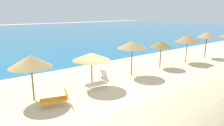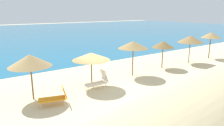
# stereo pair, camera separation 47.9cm
# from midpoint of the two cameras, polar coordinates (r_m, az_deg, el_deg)

# --- Properties ---
(ground_plane) EXTENTS (160.00, 160.00, 0.00)m
(ground_plane) POSITION_cam_midpoint_polar(r_m,az_deg,el_deg) (14.43, -2.63, -6.69)
(ground_plane) COLOR beige
(sea_water) EXTENTS (160.00, 70.26, 0.01)m
(sea_water) POSITION_cam_midpoint_polar(r_m,az_deg,el_deg) (53.12, -27.93, 6.84)
(sea_water) COLOR #1E6B93
(sea_water) RESTS_ON ground_plane
(beach_umbrella_4) EXTENTS (2.44, 2.44, 2.71)m
(beach_umbrella_4) POSITION_cam_midpoint_polar(r_m,az_deg,el_deg) (12.69, -20.47, 0.64)
(beach_umbrella_4) COLOR brown
(beach_umbrella_4) RESTS_ON ground_plane
(beach_umbrella_5) EXTENTS (2.57, 2.57, 2.40)m
(beach_umbrella_5) POSITION_cam_midpoint_polar(r_m,az_deg,el_deg) (14.05, -4.74, 1.80)
(beach_umbrella_5) COLOR brown
(beach_umbrella_5) RESTS_ON ground_plane
(beach_umbrella_6) EXTENTS (2.39, 2.39, 2.81)m
(beach_umbrella_6) POSITION_cam_midpoint_polar(r_m,az_deg,el_deg) (16.57, 6.61, 4.94)
(beach_umbrella_6) COLOR brown
(beach_umbrella_6) RESTS_ON ground_plane
(beach_umbrella_7) EXTENTS (1.99, 1.99, 2.50)m
(beach_umbrella_7) POSITION_cam_midpoint_polar(r_m,az_deg,el_deg) (19.49, 14.46, 4.95)
(beach_umbrella_7) COLOR brown
(beach_umbrella_7) RESTS_ON ground_plane
(beach_umbrella_8) EXTENTS (2.50, 2.50, 2.79)m
(beach_umbrella_8) POSITION_cam_midpoint_polar(r_m,az_deg,el_deg) (22.13, 21.21, 6.12)
(beach_umbrella_8) COLOR brown
(beach_umbrella_8) RESTS_ON ground_plane
(beach_umbrella_9) EXTENTS (2.08, 2.08, 2.88)m
(beach_umbrella_9) POSITION_cam_midpoint_polar(r_m,az_deg,el_deg) (25.43, 25.90, 6.86)
(beach_umbrella_9) COLOR brown
(beach_umbrella_9) RESTS_ON ground_plane
(lounge_chair_0) EXTENTS (1.68, 0.66, 1.18)m
(lounge_chair_0) POSITION_cam_midpoint_polar(r_m,az_deg,el_deg) (14.24, -2.79, -5.01)
(lounge_chair_0) COLOR white
(lounge_chair_0) RESTS_ON ground_plane
(lounge_chair_1) EXTENTS (1.65, 1.04, 1.03)m
(lounge_chair_1) POSITION_cam_midpoint_polar(r_m,az_deg,el_deg) (12.08, -14.04, -9.02)
(lounge_chair_1) COLOR orange
(lounge_chair_1) RESTS_ON ground_plane
(beach_ball) EXTENTS (0.24, 0.24, 0.24)m
(beach_ball) POSITION_cam_midpoint_polar(r_m,az_deg,el_deg) (16.22, -1.59, -3.89)
(beach_ball) COLOR blue
(beach_ball) RESTS_ON ground_plane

